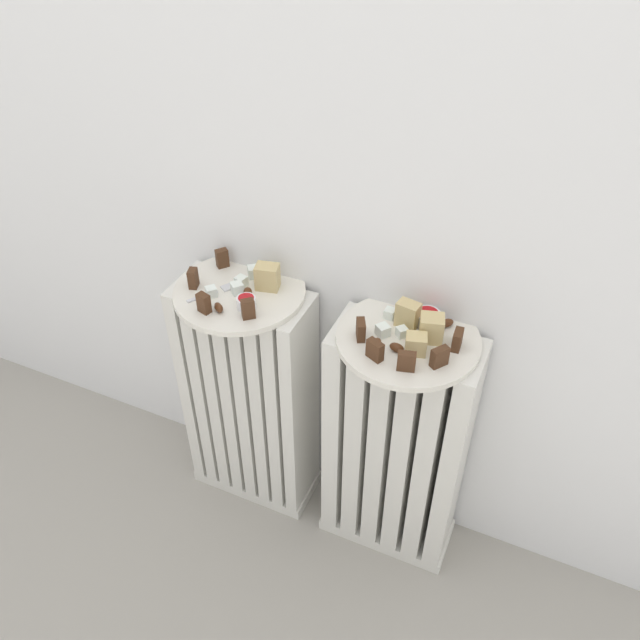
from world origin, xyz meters
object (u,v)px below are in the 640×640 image
(plate_right, at_px, (408,339))
(jam_bowl_right, at_px, (427,317))
(radiator_right, at_px, (395,449))
(plate_left, at_px, (240,292))
(jam_bowl_left, at_px, (246,302))
(radiator_left, at_px, (250,400))
(fork, at_px, (214,292))

(plate_right, xyz_separation_m, jam_bowl_right, (0.02, 0.05, 0.02))
(radiator_right, xyz_separation_m, plate_left, (-0.35, 0.00, 0.31))
(jam_bowl_left, height_order, jam_bowl_right, jam_bowl_right)
(jam_bowl_left, bearing_deg, plate_left, 133.19)
(jam_bowl_right, bearing_deg, plate_right, -110.20)
(radiator_left, relative_size, jam_bowl_right, 12.52)
(plate_right, bearing_deg, radiator_left, -180.00)
(jam_bowl_right, bearing_deg, plate_left, -172.03)
(plate_right, height_order, fork, fork)
(radiator_left, height_order, jam_bowl_right, jam_bowl_right)
(radiator_left, height_order, plate_left, plate_left)
(radiator_right, height_order, jam_bowl_left, jam_bowl_left)
(jam_bowl_left, distance_m, fork, 0.08)
(radiator_left, distance_m, plate_right, 0.47)
(plate_left, bearing_deg, jam_bowl_left, -46.81)
(plate_left, bearing_deg, jam_bowl_right, 7.97)
(radiator_right, bearing_deg, fork, -175.60)
(radiator_right, bearing_deg, jam_bowl_left, -171.90)
(jam_bowl_right, bearing_deg, radiator_right, -110.20)
(radiator_right, relative_size, jam_bowl_left, 16.08)
(jam_bowl_left, bearing_deg, radiator_left, 133.19)
(jam_bowl_left, xyz_separation_m, fork, (-0.08, 0.01, -0.01))
(radiator_left, bearing_deg, plate_right, 0.00)
(jam_bowl_left, relative_size, fork, 0.42)
(radiator_left, distance_m, radiator_right, 0.35)
(plate_left, distance_m, fork, 0.05)
(radiator_left, bearing_deg, plate_left, 116.57)
(jam_bowl_right, relative_size, fork, 0.53)
(jam_bowl_left, bearing_deg, plate_right, 8.10)
(radiator_left, xyz_separation_m, radiator_right, (0.35, 0.00, 0.00))
(radiator_left, xyz_separation_m, jam_bowl_right, (0.37, 0.05, 0.33))
(fork, bearing_deg, plate_left, 36.84)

